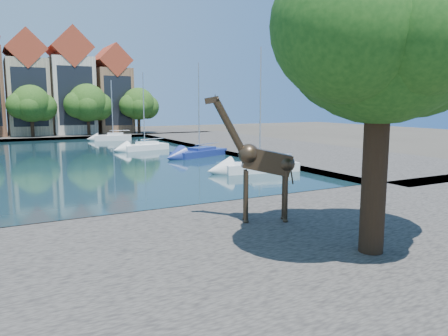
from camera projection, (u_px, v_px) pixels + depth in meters
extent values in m
plane|color=#38332B|center=(87.00, 228.00, 18.98)|extent=(160.00, 160.00, 0.00)
cube|color=black|center=(35.00, 162.00, 39.91)|extent=(38.00, 50.00, 0.08)
cube|color=#4D4943|center=(134.00, 280.00, 12.84)|extent=(50.00, 14.00, 0.50)
cube|color=#4D4943|center=(16.00, 136.00, 67.79)|extent=(60.00, 16.00, 0.50)
cube|color=#4D4943|center=(264.00, 147.00, 51.53)|extent=(14.00, 52.00, 0.50)
cylinder|color=#332114|center=(375.00, 170.00, 14.14)|extent=(0.80, 0.80, 5.50)
sphere|color=#154212|center=(382.00, 21.00, 13.45)|extent=(6.40, 6.40, 6.40)
sphere|color=#154212|center=(415.00, 47.00, 14.70)|extent=(4.80, 4.80, 4.80)
sphere|color=#154212|center=(349.00, 25.00, 12.33)|extent=(4.48, 4.48, 4.48)
cube|color=tan|center=(28.00, 97.00, 67.84)|extent=(5.88, 9.00, 11.50)
cube|color=#9D2D1F|center=(25.00, 51.00, 66.79)|extent=(5.94, 9.18, 5.94)
cube|color=black|center=(30.00, 97.00, 63.93)|extent=(4.80, 0.05, 8.62)
cube|color=beige|center=(71.00, 96.00, 70.83)|extent=(6.37, 9.00, 12.00)
cube|color=#9D2D1F|center=(69.00, 49.00, 69.73)|extent=(6.43, 9.18, 6.43)
cube|color=black|center=(76.00, 96.00, 66.92)|extent=(5.20, 0.05, 9.00)
cube|color=brown|center=(111.00, 101.00, 73.97)|extent=(5.39, 9.00, 10.50)
cube|color=#9D2D1F|center=(110.00, 62.00, 73.01)|extent=(5.44, 9.18, 5.44)
cube|color=black|center=(118.00, 101.00, 70.06)|extent=(4.40, 0.05, 7.88)
cylinder|color=#332114|center=(32.00, 126.00, 63.65)|extent=(0.50, 0.50, 3.20)
sphere|color=#1D4113|center=(31.00, 104.00, 63.18)|extent=(5.40, 5.40, 5.40)
sphere|color=#1D4113|center=(43.00, 107.00, 64.27)|extent=(4.05, 4.05, 4.05)
sphere|color=#1D4113|center=(20.00, 105.00, 62.18)|extent=(3.78, 3.78, 3.78)
cylinder|color=#332114|center=(89.00, 125.00, 67.38)|extent=(0.50, 0.50, 3.20)
sphere|color=#1D4113|center=(88.00, 103.00, 66.89)|extent=(5.80, 5.80, 5.80)
sphere|color=#1D4113|center=(99.00, 106.00, 68.05)|extent=(4.35, 4.35, 4.35)
sphere|color=#1D4113|center=(77.00, 105.00, 65.84)|extent=(4.06, 4.06, 4.06)
cylinder|color=#332114|center=(139.00, 123.00, 71.11)|extent=(0.50, 0.50, 3.20)
sphere|color=#1D4113|center=(138.00, 104.00, 70.64)|extent=(5.20, 5.20, 5.20)
sphere|color=#1D4113|center=(147.00, 107.00, 71.71)|extent=(3.90, 3.90, 3.90)
sphere|color=#1D4113|center=(130.00, 105.00, 69.67)|extent=(3.64, 3.64, 3.64)
cylinder|color=#34271A|center=(246.00, 197.00, 17.92)|extent=(0.16, 0.16, 2.16)
cylinder|color=#34271A|center=(245.00, 195.00, 18.36)|extent=(0.16, 0.16, 2.16)
cylinder|color=#34271A|center=(286.00, 196.00, 18.02)|extent=(0.16, 0.16, 2.16)
cylinder|color=#34271A|center=(284.00, 194.00, 18.47)|extent=(0.16, 0.16, 2.16)
cube|color=#34271A|center=(267.00, 161.00, 17.98)|extent=(2.14, 1.38, 1.26)
cylinder|color=#34271A|center=(230.00, 127.00, 17.68)|extent=(1.39, 0.85, 2.23)
cube|color=#34271A|center=(212.00, 100.00, 17.47)|extent=(0.62, 0.42, 0.34)
cube|color=silver|center=(260.00, 166.00, 34.16)|extent=(6.23, 2.91, 0.89)
cube|color=silver|center=(260.00, 162.00, 34.12)|extent=(2.80, 1.82, 0.50)
cylinder|color=#B2B2B7|center=(260.00, 106.00, 33.47)|extent=(0.12, 0.12, 8.83)
cube|color=navy|center=(199.00, 152.00, 43.96)|extent=(6.53, 4.32, 0.82)
cube|color=navy|center=(199.00, 150.00, 43.92)|extent=(3.07, 2.42, 0.45)
cylinder|color=#B2B2B7|center=(199.00, 107.00, 43.30)|extent=(0.11, 0.11, 8.60)
cube|color=white|center=(145.00, 146.00, 49.85)|extent=(5.65, 3.01, 0.84)
cube|color=white|center=(145.00, 144.00, 49.80)|extent=(2.58, 1.80, 0.47)
cylinder|color=#B2B2B7|center=(144.00, 109.00, 49.21)|extent=(0.11, 0.11, 8.06)
cube|color=silver|center=(113.00, 137.00, 62.48)|extent=(5.34, 2.98, 0.98)
cube|color=silver|center=(113.00, 135.00, 62.43)|extent=(2.45, 1.75, 0.55)
cylinder|color=#B2B2B7|center=(112.00, 108.00, 61.86)|extent=(0.13, 0.13, 7.74)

